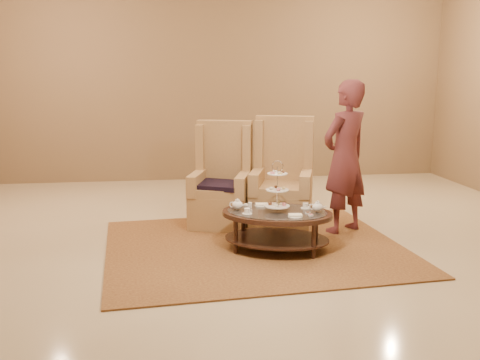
{
  "coord_description": "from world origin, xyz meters",
  "views": [
    {
      "loc": [
        -0.88,
        -5.31,
        1.83
      ],
      "look_at": [
        -0.14,
        0.2,
        0.72
      ],
      "focal_mm": 40.0,
      "sensor_mm": 36.0,
      "label": 1
    }
  ],
  "objects": [
    {
      "name": "ground",
      "position": [
        0.0,
        0.0,
        0.0
      ],
      "size": [
        8.0,
        8.0,
        0.0
      ],
      "primitive_type": "plane",
      "color": "#C7B894",
      "rests_on": "ground"
    },
    {
      "name": "ceiling",
      "position": [
        0.0,
        0.0,
        0.0
      ],
      "size": [
        8.0,
        8.0,
        0.02
      ],
      "primitive_type": "cube",
      "color": "white",
      "rests_on": "ground"
    },
    {
      "name": "wall_back",
      "position": [
        0.0,
        4.0,
        1.75
      ],
      "size": [
        8.0,
        0.04,
        3.5
      ],
      "primitive_type": "cube",
      "color": "#7D6244",
      "rests_on": "ground"
    },
    {
      "name": "rug",
      "position": [
        0.01,
        0.11,
        0.01
      ],
      "size": [
        3.31,
        2.83,
        0.02
      ],
      "rotation": [
        0.0,
        0.0,
        0.08
      ],
      "color": "olive",
      "rests_on": "ground"
    },
    {
      "name": "tea_table",
      "position": [
        0.22,
        -0.03,
        0.35
      ],
      "size": [
        1.34,
        1.12,
        0.96
      ],
      "rotation": [
        0.0,
        0.0,
        -0.33
      ],
      "color": "black",
      "rests_on": "ground"
    },
    {
      "name": "armchair_left",
      "position": [
        -0.24,
        1.07,
        0.43
      ],
      "size": [
        0.86,
        0.87,
        1.27
      ],
      "rotation": [
        0.0,
        0.0,
        -0.29
      ],
      "color": "tan",
      "rests_on": "ground"
    },
    {
      "name": "armchair_right",
      "position": [
        0.49,
        0.96,
        0.44
      ],
      "size": [
        0.9,
        0.92,
        1.32
      ],
      "rotation": [
        0.0,
        0.0,
        -0.31
      ],
      "color": "tan",
      "rests_on": "ground"
    },
    {
      "name": "person",
      "position": [
        1.13,
        0.54,
        0.89
      ],
      "size": [
        0.77,
        0.69,
        1.77
      ],
      "rotation": [
        0.0,
        0.0,
        3.66
      ],
      "color": "maroon",
      "rests_on": "ground"
    }
  ]
}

